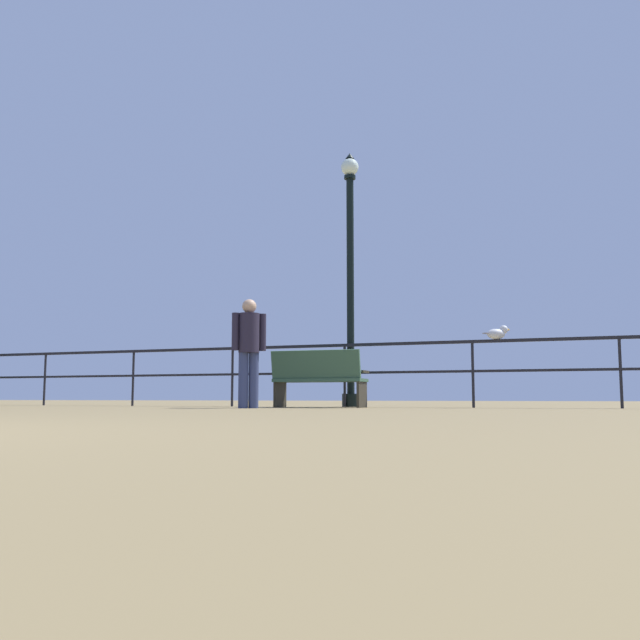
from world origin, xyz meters
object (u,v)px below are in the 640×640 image
at_px(bench_near_left, 318,377).
at_px(seagull_on_rail, 497,333).
at_px(lamppost_center, 350,268).
at_px(person_at_railing, 249,345).

height_order(bench_near_left, seagull_on_rail, seagull_on_rail).
height_order(bench_near_left, lamppost_center, lamppost_center).
distance_m(lamppost_center, seagull_on_rail, 2.77).
xyz_separation_m(lamppost_center, person_at_railing, (-0.91, -2.00, -1.45)).
distance_m(bench_near_left, seagull_on_rail, 2.89).
bearing_deg(bench_near_left, lamppost_center, 77.75).
height_order(bench_near_left, person_at_railing, person_at_railing).
bearing_deg(seagull_on_rail, person_at_railing, -151.51).
xyz_separation_m(person_at_railing, seagull_on_rail, (3.39, 1.84, 0.23)).
relative_size(bench_near_left, lamppost_center, 0.33).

